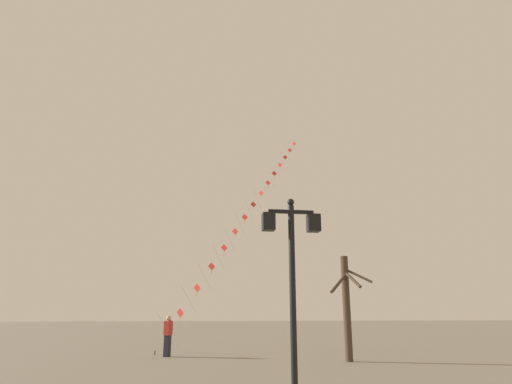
{
  "coord_description": "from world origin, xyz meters",
  "views": [
    {
      "loc": [
        -0.02,
        -1.68,
        1.83
      ],
      "look_at": [
        3.62,
        22.94,
        8.69
      ],
      "focal_mm": 30.73,
      "sensor_mm": 36.0,
      "label": 1
    }
  ],
  "objects_px": {
    "bare_tree": "(347,304)",
    "kite_flyer": "(168,335)",
    "kite_train": "(254,203)",
    "twin_lantern_lamp_post": "(292,256)"
  },
  "relations": [
    {
      "from": "twin_lantern_lamp_post",
      "to": "bare_tree",
      "type": "distance_m",
      "value": 8.66
    },
    {
      "from": "twin_lantern_lamp_post",
      "to": "kite_train",
      "type": "height_order",
      "value": "kite_train"
    },
    {
      "from": "kite_train",
      "to": "kite_flyer",
      "type": "height_order",
      "value": "kite_train"
    },
    {
      "from": "twin_lantern_lamp_post",
      "to": "kite_train",
      "type": "relative_size",
      "value": 0.21
    },
    {
      "from": "kite_train",
      "to": "kite_flyer",
      "type": "bearing_deg",
      "value": -115.17
    },
    {
      "from": "bare_tree",
      "to": "kite_flyer",
      "type": "bearing_deg",
      "value": 156.63
    },
    {
      "from": "twin_lantern_lamp_post",
      "to": "bare_tree",
      "type": "height_order",
      "value": "twin_lantern_lamp_post"
    },
    {
      "from": "kite_train",
      "to": "kite_flyer",
      "type": "xyz_separation_m",
      "value": [
        -5.44,
        -11.58,
        -8.93
      ]
    },
    {
      "from": "twin_lantern_lamp_post",
      "to": "kite_flyer",
      "type": "height_order",
      "value": "twin_lantern_lamp_post"
    },
    {
      "from": "twin_lantern_lamp_post",
      "to": "kite_flyer",
      "type": "xyz_separation_m",
      "value": [
        -3.11,
        10.7,
        -2.15
      ]
    }
  ]
}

